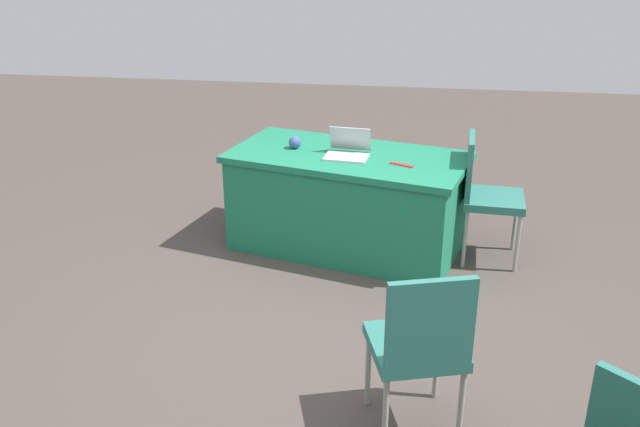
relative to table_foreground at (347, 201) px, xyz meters
name	(u,v)px	position (x,y,z in m)	size (l,w,h in m)	color
ground_plane	(320,345)	(0.01, 1.41, -0.39)	(14.40, 14.40, 0.00)	#4C423D
table_foreground	(347,201)	(0.00, 0.00, 0.00)	(1.95, 1.30, 0.78)	#1E7A56
chair_tucked_right	(420,342)	(-0.58, 2.13, 0.16)	(0.55, 0.55, 0.96)	#9E9993
chair_by_pillar	(485,190)	(-1.04, 0.04, 0.17)	(0.47, 0.47, 0.97)	#9E9993
laptop_silver	(347,151)	(0.00, 0.05, 0.43)	(0.34, 0.32, 0.21)	silver
yarn_ball	(295,142)	(0.43, -0.09, 0.44)	(0.10, 0.10, 0.10)	#3F5999
scissors_red	(402,165)	(-0.41, 0.20, 0.39)	(0.18, 0.04, 0.01)	red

